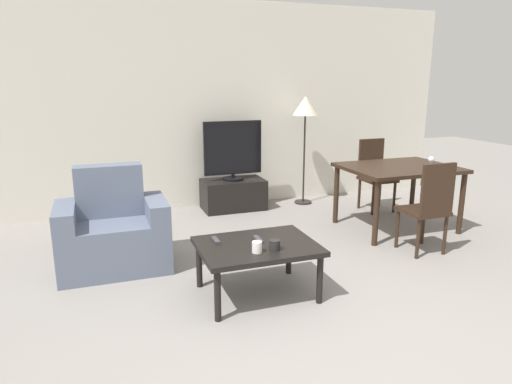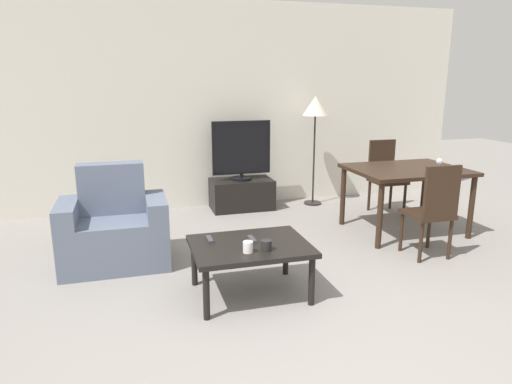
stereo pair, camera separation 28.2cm
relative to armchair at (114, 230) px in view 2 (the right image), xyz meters
The scene contains 15 objects.
ground_plane 2.49m from the armchair, 59.11° to the right, with size 18.00×18.00×0.00m, color gray.
wall_back 2.44m from the armchair, 55.30° to the left, with size 7.26×0.06×2.70m.
armchair is the anchor object (origin of this frame).
tv_stand 2.22m from the armchair, 43.38° to the left, with size 0.82×0.48×0.40m.
tv 2.26m from the armchair, 43.33° to the left, with size 0.78×0.27×0.78m.
coffee_table 1.43m from the armchair, 42.14° to the right, with size 0.93×0.71×0.44m.
dining_table 3.18m from the armchair, ahead, with size 1.24×0.96×0.74m.
dining_chair_near 3.03m from the armchair, 13.06° to the right, with size 0.40×0.40×0.94m.
dining_chair_far 3.50m from the armchair, 14.87° to the left, with size 0.40×0.40×0.94m.
floor_lamp 3.16m from the armchair, 29.41° to the left, with size 0.35×0.35×1.49m.
remote_primary 1.10m from the armchair, 46.01° to the right, with size 0.04×0.15×0.02m.
remote_secondary 1.41m from the armchair, 38.86° to the right, with size 0.04×0.15×0.02m.
cup_white_near 1.51m from the armchair, 48.62° to the right, with size 0.08×0.08×0.09m.
cup_colored_far 1.61m from the armchair, 44.65° to the right, with size 0.08×0.08×0.08m.
wine_glass_left 3.41m from the armchair, ahead, with size 0.07×0.07×0.15m.
Camera 2 is at (-1.09, -2.14, 1.71)m, focal length 32.00 mm.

